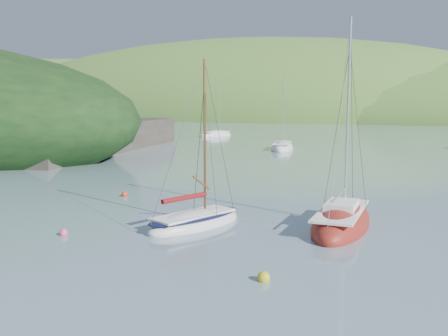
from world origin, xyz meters
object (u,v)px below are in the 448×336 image
at_px(distant_sloop_c, 216,135).
at_px(distant_sloop_a, 282,148).
at_px(daysailer_white, 195,222).
at_px(sloop_red, 341,223).

bearing_deg(distant_sloop_c, distant_sloop_a, -24.23).
xyz_separation_m(daysailer_white, distant_sloop_a, (-7.21, 38.83, -0.02)).
height_order(sloop_red, distant_sloop_c, sloop_red).
bearing_deg(distant_sloop_c, daysailer_white, -44.75).
xyz_separation_m(sloop_red, distant_sloop_a, (-13.91, 36.24, -0.03)).
relative_size(daysailer_white, sloop_red, 0.79).
bearing_deg(distant_sloop_c, sloop_red, -38.16).
relative_size(daysailer_white, distant_sloop_c, 0.89).
bearing_deg(distant_sloop_a, distant_sloop_c, 121.84).
distance_m(daysailer_white, distant_sloop_a, 39.50).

